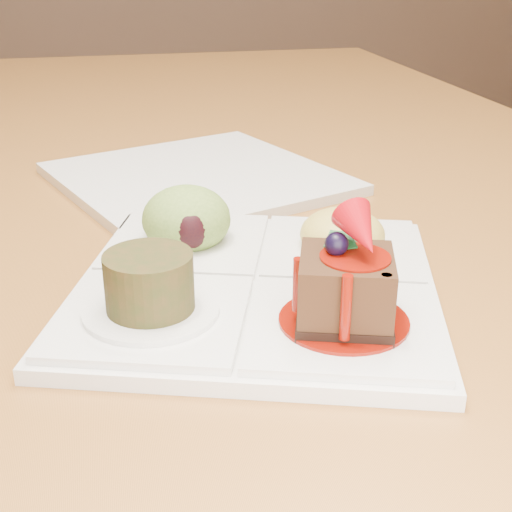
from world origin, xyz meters
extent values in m
cube|color=#965B26|center=(0.00, 0.00, 0.73)|extent=(1.00, 1.80, 0.04)
cylinder|color=#965B26|center=(-0.44, 0.84, 0.35)|extent=(0.06, 0.06, 0.71)
cylinder|color=#965B26|center=(0.44, 0.84, 0.35)|extent=(0.06, 0.06, 0.71)
cylinder|color=black|center=(0.45, 0.10, 0.22)|extent=(0.04, 0.04, 0.45)
cube|color=silver|center=(-0.07, -0.44, 0.76)|extent=(0.35, 0.35, 0.01)
cube|color=silver|center=(-0.02, -0.52, 0.77)|extent=(0.17, 0.17, 0.01)
cube|color=silver|center=(-0.15, -0.48, 0.77)|extent=(0.17, 0.17, 0.01)
cube|color=silver|center=(-0.11, -0.35, 0.77)|extent=(0.17, 0.17, 0.01)
cube|color=silver|center=(0.02, -0.39, 0.77)|extent=(0.17, 0.17, 0.01)
cylinder|color=#6B0C04|center=(-0.02, -0.52, 0.77)|extent=(0.09, 0.09, 0.00)
cube|color=black|center=(-0.02, -0.52, 0.77)|extent=(0.08, 0.08, 0.01)
cube|color=black|center=(-0.02, -0.52, 0.80)|extent=(0.08, 0.08, 0.04)
cylinder|color=#6B0C04|center=(-0.02, -0.52, 0.82)|extent=(0.05, 0.05, 0.00)
sphere|color=black|center=(-0.03, -0.52, 0.83)|extent=(0.02, 0.02, 0.02)
cone|color=#9C0A11|center=(-0.02, -0.53, 0.84)|extent=(0.03, 0.05, 0.04)
cube|color=#10421A|center=(-0.02, -0.51, 0.82)|extent=(0.01, 0.02, 0.01)
cube|color=#10421A|center=(-0.03, -0.51, 0.82)|extent=(0.02, 0.02, 0.01)
cylinder|color=#6B0C04|center=(-0.04, -0.55, 0.80)|extent=(0.01, 0.01, 0.05)
cylinder|color=#6B0C04|center=(-0.01, -0.55, 0.80)|extent=(0.01, 0.01, 0.04)
cylinder|color=#6B0C04|center=(-0.06, -0.52, 0.80)|extent=(0.01, 0.01, 0.04)
cylinder|color=silver|center=(-0.15, -0.48, 0.77)|extent=(0.10, 0.10, 0.00)
cylinder|color=#3F2912|center=(-0.15, -0.48, 0.79)|extent=(0.06, 0.06, 0.04)
cylinder|color=#43260E|center=(-0.15, -0.48, 0.81)|extent=(0.05, 0.05, 0.00)
ellipsoid|color=olive|center=(-0.11, -0.35, 0.79)|extent=(0.08, 0.08, 0.06)
ellipsoid|color=black|center=(-0.11, -0.38, 0.79)|extent=(0.04, 0.03, 0.03)
ellipsoid|color=gold|center=(0.02, -0.39, 0.78)|extent=(0.07, 0.07, 0.04)
cube|color=#C2680E|center=(0.04, -0.39, 0.78)|extent=(0.02, 0.02, 0.02)
cube|color=#367118|center=(0.02, -0.38, 0.78)|extent=(0.02, 0.02, 0.02)
cube|color=#C2680E|center=(0.01, -0.38, 0.78)|extent=(0.02, 0.02, 0.02)
cube|color=#367118|center=(0.00, -0.39, 0.79)|extent=(0.02, 0.02, 0.02)
cube|color=#C2680E|center=(0.01, -0.40, 0.78)|extent=(0.02, 0.02, 0.02)
cube|color=#367118|center=(0.02, -0.41, 0.78)|extent=(0.02, 0.02, 0.02)
cube|color=#C2680E|center=(0.03, -0.40, 0.78)|extent=(0.02, 0.02, 0.02)
cube|color=silver|center=(-0.07, -0.14, 0.76)|extent=(0.37, 0.37, 0.01)
camera|label=1|loc=(-0.18, -0.93, 1.01)|focal=50.00mm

